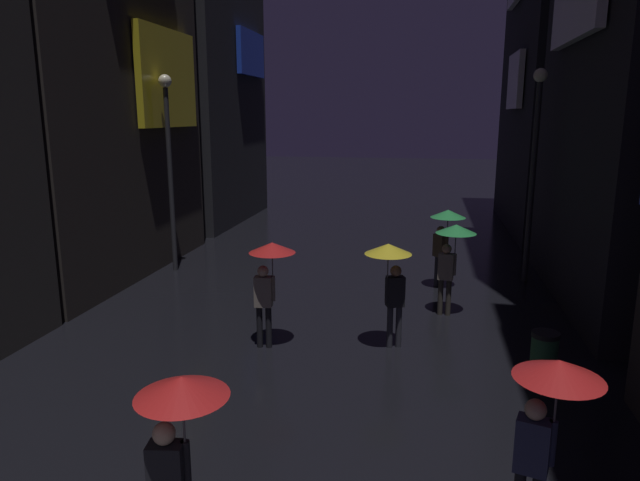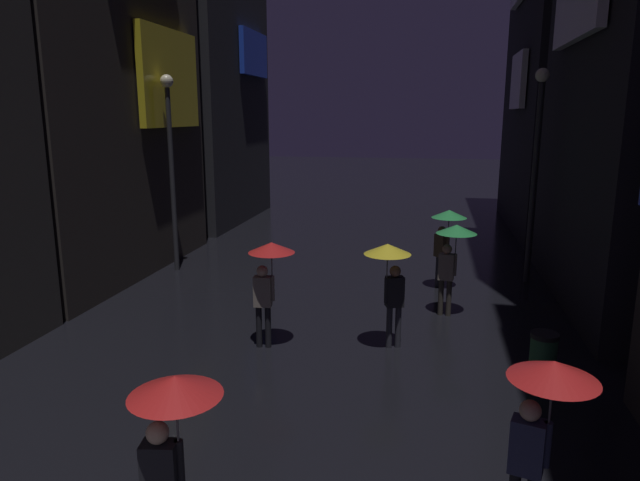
{
  "view_description": "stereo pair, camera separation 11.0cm",
  "coord_description": "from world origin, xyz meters",
  "px_view_note": "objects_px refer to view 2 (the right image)",
  "views": [
    {
      "loc": [
        2.22,
        -1.73,
        4.5
      ],
      "look_at": [
        0.0,
        10.13,
        1.84
      ],
      "focal_mm": 32.0,
      "sensor_mm": 36.0,
      "label": 1
    },
    {
      "loc": [
        2.33,
        -1.71,
        4.5
      ],
      "look_at": [
        0.0,
        10.13,
        1.84
      ],
      "focal_mm": 32.0,
      "sensor_mm": 36.0,
      "label": 2
    }
  ],
  "objects_px": {
    "pedestrian_near_crossing_green": "(453,244)",
    "streetlamp_right_far": "(536,152)",
    "pedestrian_foreground_left_red": "(171,421)",
    "trash_bin": "(543,359)",
    "pedestrian_midstreet_left_red": "(544,402)",
    "streetlamp_left_far": "(171,151)",
    "pedestrian_midstreet_centre_yellow": "(390,267)",
    "pedestrian_far_right_green": "(446,227)",
    "pedestrian_foreground_right_red": "(269,265)"
  },
  "relations": [
    {
      "from": "pedestrian_near_crossing_green",
      "to": "pedestrian_foreground_left_red",
      "type": "distance_m",
      "value": 8.72
    },
    {
      "from": "pedestrian_midstreet_left_red",
      "to": "pedestrian_foreground_right_red",
      "type": "bearing_deg",
      "value": 132.42
    },
    {
      "from": "pedestrian_near_crossing_green",
      "to": "pedestrian_midstreet_centre_yellow",
      "type": "relative_size",
      "value": 1.0
    },
    {
      "from": "pedestrian_midstreet_centre_yellow",
      "to": "pedestrian_foreground_left_red",
      "type": "bearing_deg",
      "value": -104.99
    },
    {
      "from": "pedestrian_foreground_right_red",
      "to": "trash_bin",
      "type": "relative_size",
      "value": 2.28
    },
    {
      "from": "pedestrian_far_right_green",
      "to": "trash_bin",
      "type": "distance_m",
      "value": 5.64
    },
    {
      "from": "streetlamp_right_far",
      "to": "streetlamp_left_far",
      "type": "bearing_deg",
      "value": -175.86
    },
    {
      "from": "pedestrian_foreground_left_red",
      "to": "pedestrian_midstreet_centre_yellow",
      "type": "relative_size",
      "value": 1.0
    },
    {
      "from": "streetlamp_left_far",
      "to": "trash_bin",
      "type": "distance_m",
      "value": 11.32
    },
    {
      "from": "pedestrian_midstreet_centre_yellow",
      "to": "pedestrian_far_right_green",
      "type": "relative_size",
      "value": 1.0
    },
    {
      "from": "pedestrian_near_crossing_green",
      "to": "pedestrian_midstreet_left_red",
      "type": "bearing_deg",
      "value": -84.57
    },
    {
      "from": "streetlamp_left_far",
      "to": "streetlamp_right_far",
      "type": "relative_size",
      "value": 0.99
    },
    {
      "from": "streetlamp_right_far",
      "to": "pedestrian_foreground_right_red",
      "type": "bearing_deg",
      "value": -134.83
    },
    {
      "from": "trash_bin",
      "to": "pedestrian_midstreet_centre_yellow",
      "type": "bearing_deg",
      "value": 158.67
    },
    {
      "from": "pedestrian_foreground_right_red",
      "to": "streetlamp_right_far",
      "type": "bearing_deg",
      "value": 45.17
    },
    {
      "from": "pedestrian_foreground_left_red",
      "to": "pedestrian_far_right_green",
      "type": "xyz_separation_m",
      "value": [
        2.77,
        10.29,
        0.0
      ]
    },
    {
      "from": "pedestrian_midstreet_centre_yellow",
      "to": "pedestrian_near_crossing_green",
      "type": "bearing_deg",
      "value": 60.19
    },
    {
      "from": "trash_bin",
      "to": "streetlamp_right_far",
      "type": "bearing_deg",
      "value": 83.78
    },
    {
      "from": "pedestrian_near_crossing_green",
      "to": "streetlamp_right_far",
      "type": "xyz_separation_m",
      "value": [
        2.14,
        3.19,
        1.87
      ]
    },
    {
      "from": "pedestrian_midstreet_left_red",
      "to": "streetlamp_right_far",
      "type": "bearing_deg",
      "value": 81.96
    },
    {
      "from": "pedestrian_midstreet_left_red",
      "to": "streetlamp_right_far",
      "type": "relative_size",
      "value": 0.37
    },
    {
      "from": "pedestrian_foreground_left_red",
      "to": "pedestrian_midstreet_centre_yellow",
      "type": "height_order",
      "value": "same"
    },
    {
      "from": "streetlamp_left_far",
      "to": "trash_bin",
      "type": "bearing_deg",
      "value": -31.48
    },
    {
      "from": "pedestrian_foreground_left_red",
      "to": "pedestrian_midstreet_centre_yellow",
      "type": "xyz_separation_m",
      "value": [
        1.62,
        6.05,
        0.0
      ]
    },
    {
      "from": "pedestrian_foreground_right_red",
      "to": "pedestrian_foreground_left_red",
      "type": "height_order",
      "value": "same"
    },
    {
      "from": "pedestrian_midstreet_left_red",
      "to": "pedestrian_near_crossing_green",
      "type": "distance_m",
      "value": 7.2
    },
    {
      "from": "pedestrian_foreground_left_red",
      "to": "streetlamp_left_far",
      "type": "relative_size",
      "value": 0.38
    },
    {
      "from": "pedestrian_foreground_left_red",
      "to": "streetlamp_right_far",
      "type": "height_order",
      "value": "streetlamp_right_far"
    },
    {
      "from": "pedestrian_midstreet_left_red",
      "to": "streetlamp_right_far",
      "type": "xyz_separation_m",
      "value": [
        1.46,
        10.36,
        1.87
      ]
    },
    {
      "from": "pedestrian_foreground_left_red",
      "to": "trash_bin",
      "type": "height_order",
      "value": "pedestrian_foreground_left_red"
    },
    {
      "from": "streetlamp_left_far",
      "to": "pedestrian_foreground_left_red",
      "type": "bearing_deg",
      "value": -65.0
    },
    {
      "from": "pedestrian_midstreet_left_red",
      "to": "pedestrian_far_right_green",
      "type": "bearing_deg",
      "value": 94.86
    },
    {
      "from": "pedestrian_near_crossing_green",
      "to": "pedestrian_foreground_left_red",
      "type": "bearing_deg",
      "value": -109.22
    },
    {
      "from": "pedestrian_far_right_green",
      "to": "pedestrian_midstreet_left_red",
      "type": "bearing_deg",
      "value": -85.14
    },
    {
      "from": "pedestrian_foreground_left_red",
      "to": "streetlamp_right_far",
      "type": "distance_m",
      "value": 12.61
    },
    {
      "from": "pedestrian_foreground_right_red",
      "to": "pedestrian_foreground_left_red",
      "type": "bearing_deg",
      "value": -83.17
    },
    {
      "from": "pedestrian_midstreet_centre_yellow",
      "to": "trash_bin",
      "type": "distance_m",
      "value": 3.13
    },
    {
      "from": "pedestrian_foreground_left_red",
      "to": "pedestrian_midstreet_centre_yellow",
      "type": "distance_m",
      "value": 6.26
    },
    {
      "from": "pedestrian_far_right_green",
      "to": "trash_bin",
      "type": "xyz_separation_m",
      "value": [
        1.55,
        -5.29,
        -1.2
      ]
    },
    {
      "from": "pedestrian_midstreet_left_red",
      "to": "pedestrian_midstreet_centre_yellow",
      "type": "distance_m",
      "value": 5.35
    },
    {
      "from": "pedestrian_foreground_left_red",
      "to": "pedestrian_near_crossing_green",
      "type": "bearing_deg",
      "value": 70.78
    },
    {
      "from": "pedestrian_foreground_right_red",
      "to": "pedestrian_midstreet_centre_yellow",
      "type": "height_order",
      "value": "same"
    },
    {
      "from": "pedestrian_foreground_right_red",
      "to": "streetlamp_left_far",
      "type": "bearing_deg",
      "value": 130.73
    },
    {
      "from": "pedestrian_foreground_right_red",
      "to": "pedestrian_near_crossing_green",
      "type": "distance_m",
      "value": 4.36
    },
    {
      "from": "pedestrian_midstreet_centre_yellow",
      "to": "streetlamp_left_far",
      "type": "height_order",
      "value": "streetlamp_left_far"
    },
    {
      "from": "streetlamp_left_far",
      "to": "trash_bin",
      "type": "xyz_separation_m",
      "value": [
        9.3,
        -5.69,
        -3.03
      ]
    },
    {
      "from": "streetlamp_right_far",
      "to": "pedestrian_near_crossing_green",
      "type": "bearing_deg",
      "value": -123.89
    },
    {
      "from": "pedestrian_midstreet_centre_yellow",
      "to": "pedestrian_far_right_green",
      "type": "xyz_separation_m",
      "value": [
        1.14,
        4.24,
        0.0
      ]
    },
    {
      "from": "pedestrian_far_right_green",
      "to": "trash_bin",
      "type": "height_order",
      "value": "pedestrian_far_right_green"
    },
    {
      "from": "pedestrian_midstreet_centre_yellow",
      "to": "trash_bin",
      "type": "bearing_deg",
      "value": -21.33
    }
  ]
}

